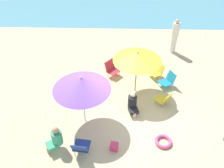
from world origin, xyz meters
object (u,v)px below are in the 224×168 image
Objects in this scene: umbrella_purple at (81,83)px; swim_ring at (163,142)px; beach_chair_b at (81,147)px; beach_chair_a at (164,99)px; beach_bag at (114,146)px; person_a at (133,103)px; person_b at (175,36)px; person_c at (56,139)px; beach_chair_c at (112,68)px; beach_chair_d at (168,80)px; umbrella_yellow at (138,57)px; beach_chair_e at (157,70)px.

umbrella_purple is 3.52× the size of swim_ring.
beach_chair_a is at bearing -44.54° from beach_chair_b.
umbrella_purple is 7.51× the size of beach_bag.
umbrella_purple is 2.17m from person_a.
person_c is at bearing -36.22° from person_b.
swim_ring is (0.97, -1.38, -0.37)m from person_a.
umbrella_purple reaches higher than beach_bag.
person_c is (-1.61, -3.89, 0.12)m from beach_chair_c.
beach_chair_c is at bearing -42.80° from beach_chair_d.
umbrella_purple reaches higher than beach_chair_d.
beach_chair_a is 0.97× the size of beach_chair_d.
umbrella_purple is at bearing -154.50° from person_c.
beach_chair_c is (-0.98, 0.99, -1.25)m from umbrella_yellow.
beach_chair_b reaches higher than beach_bag.
person_b is at bearing 50.72° from umbrella_purple.
beach_chair_a is at bearing -1.34° from beach_chair_c.
person_a is (0.82, -2.20, 0.06)m from beach_chair_c.
swim_ring is at bearing 10.36° from beach_bag.
person_c is 1.68× the size of swim_ring.
beach_bag is at bearing 36.25° from beach_chair_e.
beach_chair_b is 0.93× the size of beach_chair_d.
person_c is at bearing 74.85° from beach_chair_a.
person_a is 0.93× the size of person_c.
beach_chair_c is 1.95m from beach_chair_e.
beach_chair_e is at bearing -165.62° from person_c.
umbrella_yellow is 3.33m from beach_bag.
person_a reaches higher than beach_chair_b.
umbrella_purple is 1.16× the size of person_b.
person_b is at bearing -129.54° from beach_chair_d.
umbrella_purple is at bearing 131.65° from beach_bag.
person_c is at bearing -174.86° from swim_ring.
swim_ring is 2.13× the size of beach_bag.
person_c is at bearing -131.84° from umbrella_yellow.
person_c is (-3.63, -2.06, 0.16)m from beach_chair_a.
person_c is at bearing -71.65° from beach_chair_c.
beach_chair_b is (-2.84, -2.26, 0.04)m from beach_chair_a.
beach_chair_e is 0.80× the size of person_a.
beach_chair_a is 1.79m from swim_ring.
umbrella_purple is at bearing -137.55° from umbrella_yellow.
beach_chair_b is at bearing -55.44° from person_a.
person_c is (-0.75, -1.21, -1.23)m from umbrella_purple.
beach_chair_d is at bearing 56.24° from beach_bag.
beach_chair_c is 0.82× the size of person_a.
person_c is 3.58× the size of beach_bag.
umbrella_yellow reaches higher than beach_bag.
beach_chair_d reaches higher than swim_ring.
umbrella_purple is 2.80× the size of beach_chair_e.
umbrella_yellow reaches higher than beach_chair_e.
beach_chair_b is 1.18× the size of swim_ring.
beach_chair_c is 3.88m from beach_bag.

